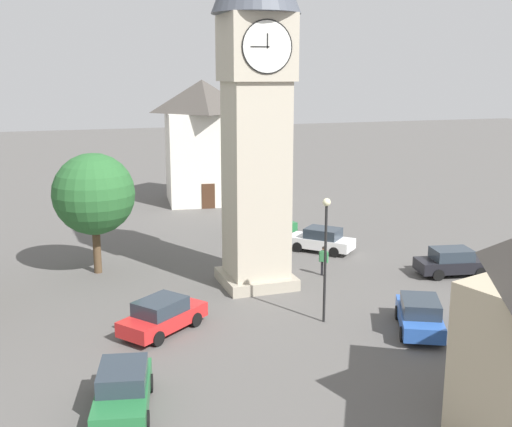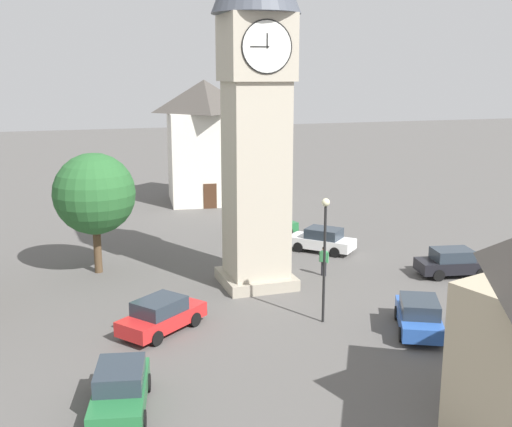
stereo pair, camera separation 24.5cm
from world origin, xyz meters
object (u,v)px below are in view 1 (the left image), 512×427
object	(u,v)px
clock_tower	(256,65)
lamp_post	(326,242)
car_silver_kerb	(420,315)
car_green_alley	(453,262)
tree	(94,194)
car_white_side	(266,226)
car_black_far	(163,315)
building_shop_left	(203,141)
car_red_corner	(123,390)
pedestrian	(324,258)
car_blue_kerb	(321,240)

from	to	relation	value
clock_tower	lamp_post	world-z (taller)	clock_tower
car_silver_kerb	car_green_alley	bearing A→B (deg)	-134.87
tree	car_white_side	bearing A→B (deg)	-158.84
car_black_far	building_shop_left	bearing A→B (deg)	-107.49
clock_tower	building_shop_left	size ratio (longest dim) A/B	1.87
car_silver_kerb	car_red_corner	size ratio (longest dim) A/B	1.01
car_black_far	lamp_post	size ratio (longest dim) A/B	0.75
car_white_side	pedestrian	xyz separation A→B (m)	(-0.21, 9.08, 0.25)
car_silver_kerb	tree	world-z (taller)	tree
car_red_corner	car_white_side	xyz separation A→B (m)	(-12.12, -20.06, 0.00)
car_silver_kerb	tree	bearing A→B (deg)	-45.73
car_green_alley	car_white_side	bearing A→B (deg)	-57.83
car_silver_kerb	car_white_side	xyz separation A→B (m)	(0.95, -17.48, 0.00)
car_red_corner	car_black_far	bearing A→B (deg)	-111.76
clock_tower	building_shop_left	xyz separation A→B (m)	(-2.70, -22.47, -6.09)
tree	building_shop_left	xyz separation A→B (m)	(-10.56, -17.75, 0.84)
clock_tower	building_shop_left	world-z (taller)	clock_tower
car_silver_kerb	car_green_alley	world-z (taller)	same
car_green_alley	tree	distance (m)	20.32
car_red_corner	pedestrian	bearing A→B (deg)	-138.32
car_black_far	car_white_side	bearing A→B (deg)	-124.73
car_red_corner	tree	bearing A→B (deg)	-91.61
car_white_side	car_green_alley	world-z (taller)	same
car_blue_kerb	car_black_far	size ratio (longest dim) A/B	0.96
car_blue_kerb	lamp_post	size ratio (longest dim) A/B	0.72
building_shop_left	pedestrian	bearing A→B (deg)	93.40
car_black_far	building_shop_left	distance (m)	28.89
car_white_side	building_shop_left	size ratio (longest dim) A/B	0.42
car_silver_kerb	car_black_far	bearing A→B (deg)	-18.21
pedestrian	car_black_far	bearing A→B (deg)	26.30
building_shop_left	lamp_post	size ratio (longest dim) A/B	1.84
building_shop_left	car_silver_kerb	bearing A→B (deg)	93.85
clock_tower	building_shop_left	distance (m)	23.44
car_blue_kerb	car_red_corner	world-z (taller)	same
car_red_corner	car_green_alley	world-z (taller)	same
clock_tower	pedestrian	world-z (taller)	clock_tower
car_red_corner	pedestrian	xyz separation A→B (m)	(-12.33, -10.97, 0.25)
car_silver_kerb	car_white_side	size ratio (longest dim) A/B	1.01
car_blue_kerb	lamp_post	world-z (taller)	lamp_post
car_green_alley	tree	bearing A→B (deg)	-19.84
car_white_side	pedestrian	distance (m)	9.09
clock_tower	car_green_alley	bearing A→B (deg)	169.37
car_silver_kerb	tree	xyz separation A→B (m)	(12.63, -12.96, 3.76)
pedestrian	building_shop_left	size ratio (longest dim) A/B	0.16
clock_tower	car_black_far	bearing A→B (deg)	38.83
car_black_far	lamp_post	world-z (taller)	lamp_post
car_silver_kerb	building_shop_left	distance (m)	31.11
car_silver_kerb	car_white_side	distance (m)	17.50
clock_tower	car_silver_kerb	world-z (taller)	clock_tower
clock_tower	car_silver_kerb	distance (m)	14.31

